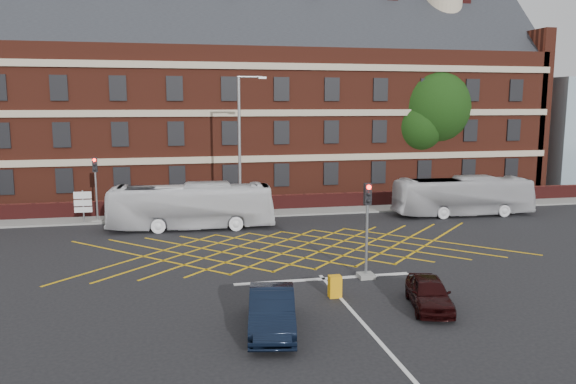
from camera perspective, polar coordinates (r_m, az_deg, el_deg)
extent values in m
plane|color=black|center=(28.49, 1.72, -6.72)|extent=(120.00, 120.00, 0.00)
cube|color=#552116|center=(49.11, -4.36, 6.96)|extent=(50.00, 12.00, 12.00)
cube|color=black|center=(49.27, -4.45, 13.95)|extent=(51.00, 10.61, 10.61)
cube|color=#B7A88C|center=(43.07, -3.29, 8.02)|extent=(50.00, 0.18, 0.50)
cube|color=black|center=(43.14, -3.28, 6.03)|extent=(1.20, 0.14, 1.80)
cylinder|color=#B7A88C|center=(54.96, 15.28, 16.29)|extent=(3.60, 3.60, 6.00)
cube|color=#461312|center=(40.81, -2.59, -1.13)|extent=(56.00, 0.50, 1.10)
cube|color=slate|center=(39.93, -2.35, -2.07)|extent=(60.00, 3.00, 0.12)
cube|color=#CC990C|center=(30.37, 0.83, -5.71)|extent=(8.22, 8.22, 0.02)
cube|color=silver|center=(25.25, 3.62, -8.79)|extent=(8.00, 0.30, 0.02)
cube|color=silver|center=(19.46, 8.92, -14.43)|extent=(0.15, 14.00, 0.02)
imported|color=silver|center=(35.26, -9.78, -1.43)|extent=(10.31, 3.00, 2.84)
imported|color=#BCBCC0|center=(40.77, 17.36, -0.41)|extent=(9.80, 2.72, 2.70)
imported|color=black|center=(19.57, -1.66, -11.94)|extent=(2.24, 4.58, 1.44)
imported|color=black|center=(22.27, 14.14, -9.90)|extent=(2.26, 3.79, 1.21)
cylinder|color=black|center=(49.94, 13.96, 3.32)|extent=(0.90, 0.90, 6.04)
sphere|color=black|center=(49.72, 14.15, 8.39)|extent=(6.98, 6.98, 6.98)
sphere|color=black|center=(48.39, 12.89, 6.53)|extent=(4.54, 4.54, 4.54)
sphere|color=black|center=(51.13, 15.23, 7.01)|extent=(4.19, 4.19, 4.19)
cube|color=slate|center=(25.57, 7.91, -8.42)|extent=(0.70, 0.70, 0.20)
cylinder|color=gray|center=(25.12, 7.99, -4.83)|extent=(0.12, 0.12, 3.50)
cube|color=black|center=(24.72, 8.10, -0.21)|extent=(0.30, 0.25, 0.95)
sphere|color=#FF0C05|center=(24.54, 8.22, 0.48)|extent=(0.20, 0.20, 0.20)
cube|color=slate|center=(38.86, -18.76, -2.80)|extent=(0.70, 0.70, 0.20)
cylinder|color=gray|center=(38.57, -18.88, -0.40)|extent=(0.12, 0.12, 3.50)
cube|color=black|center=(38.31, -19.03, 2.63)|extent=(0.30, 0.25, 0.95)
sphere|color=#FF0C05|center=(38.14, -19.08, 3.09)|extent=(0.20, 0.20, 0.20)
cube|color=slate|center=(36.65, -4.84, -3.04)|extent=(1.00, 1.00, 0.20)
cylinder|color=gray|center=(35.98, -4.94, 4.12)|extent=(0.18, 0.18, 9.36)
cylinder|color=gray|center=(35.98, -3.91, 11.59)|extent=(1.60, 0.12, 0.12)
cube|color=gray|center=(36.10, -2.63, 11.51)|extent=(0.50, 0.20, 0.12)
cylinder|color=gray|center=(38.47, -20.07, -1.46)|extent=(0.10, 0.10, 2.20)
cube|color=silver|center=(38.27, -20.16, -0.31)|extent=(1.10, 0.06, 0.45)
cube|color=silver|center=(38.35, -20.11, -1.04)|extent=(1.10, 0.06, 0.40)
cube|color=silver|center=(38.42, -20.08, -1.71)|extent=(1.10, 0.06, 0.35)
cube|color=orange|center=(22.90, 4.78, -9.54)|extent=(0.50, 0.38, 0.89)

